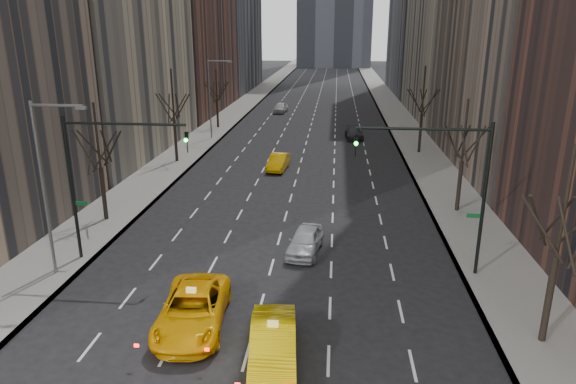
# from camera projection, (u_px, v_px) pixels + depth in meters

# --- Properties ---
(sidewalk_left) EXTENTS (4.50, 320.00, 0.15)m
(sidewalk_left) POSITION_uv_depth(u_px,v_px,m) (241.00, 107.00, 84.05)
(sidewalk_left) COLOR slate
(sidewalk_left) RESTS_ON ground
(sidewalk_right) EXTENTS (4.50, 320.00, 0.15)m
(sidewalk_right) POSITION_uv_depth(u_px,v_px,m) (392.00, 109.00, 81.88)
(sidewalk_right) COLOR slate
(sidewalk_right) RESTS_ON ground
(tree_lw_b) EXTENTS (3.36, 3.50, 7.82)m
(tree_lw_b) POSITION_uv_depth(u_px,v_px,m) (101.00, 168.00, 33.60)
(tree_lw_b) COLOR black
(tree_lw_b) RESTS_ON ground
(tree_lw_c) EXTENTS (3.36, 3.50, 8.74)m
(tree_lw_c) POSITION_uv_depth(u_px,v_px,m) (174.00, 121.00, 48.68)
(tree_lw_c) COLOR black
(tree_lw_c) RESTS_ON ground
(tree_lw_d) EXTENTS (3.36, 3.50, 7.36)m
(tree_lw_d) POSITION_uv_depth(u_px,v_px,m) (217.00, 101.00, 65.89)
(tree_lw_d) COLOR black
(tree_lw_d) RESTS_ON ground
(tree_rw_a) EXTENTS (3.36, 3.50, 8.28)m
(tree_rw_a) POSITION_uv_depth(u_px,v_px,m) (556.00, 257.00, 20.04)
(tree_rw_a) COLOR black
(tree_rw_a) RESTS_ON ground
(tree_rw_b) EXTENTS (3.36, 3.50, 7.82)m
(tree_rw_b) POSITION_uv_depth(u_px,v_px,m) (462.00, 161.00, 35.27)
(tree_rw_b) COLOR black
(tree_rw_b) RESTS_ON ground
(tree_rw_c) EXTENTS (3.36, 3.50, 8.74)m
(tree_rw_c) POSITION_uv_depth(u_px,v_px,m) (422.00, 115.00, 52.24)
(tree_rw_c) COLOR black
(tree_rw_c) RESTS_ON ground
(traffic_mast_left) EXTENTS (6.69, 0.39, 8.00)m
(traffic_mast_left) POSITION_uv_depth(u_px,v_px,m) (100.00, 166.00, 27.11)
(traffic_mast_left) COLOR black
(traffic_mast_left) RESTS_ON ground
(traffic_mast_right) EXTENTS (6.69, 0.39, 8.00)m
(traffic_mast_right) POSITION_uv_depth(u_px,v_px,m) (452.00, 175.00, 25.50)
(traffic_mast_right) COLOR black
(traffic_mast_right) RESTS_ON ground
(streetlight_near) EXTENTS (2.83, 0.22, 9.00)m
(streetlight_near) POSITION_uv_depth(u_px,v_px,m) (48.00, 173.00, 25.33)
(streetlight_near) COLOR slate
(streetlight_near) RESTS_ON ground
(streetlight_far) EXTENTS (2.83, 0.22, 9.00)m
(streetlight_far) POSITION_uv_depth(u_px,v_px,m) (212.00, 91.00, 58.52)
(streetlight_far) COLOR slate
(streetlight_far) RESTS_ON ground
(taxi_suv) EXTENTS (3.22, 6.14, 1.65)m
(taxi_suv) POSITION_uv_depth(u_px,v_px,m) (193.00, 310.00, 22.17)
(taxi_suv) COLOR #FFB405
(taxi_suv) RESTS_ON ground
(taxi_sedan) EXTENTS (2.22, 5.13, 1.64)m
(taxi_sedan) POSITION_uv_depth(u_px,v_px,m) (273.00, 345.00, 19.69)
(taxi_sedan) COLOR yellow
(taxi_sedan) RESTS_ON ground
(silver_sedan_ahead) EXTENTS (2.28, 4.45, 1.45)m
(silver_sedan_ahead) POSITION_uv_depth(u_px,v_px,m) (305.00, 241.00, 29.61)
(silver_sedan_ahead) COLOR #AAACB2
(silver_sedan_ahead) RESTS_ON ground
(far_taxi) EXTENTS (1.89, 4.45, 1.43)m
(far_taxi) POSITION_uv_depth(u_px,v_px,m) (278.00, 162.00, 47.13)
(far_taxi) COLOR #FEB505
(far_taxi) RESTS_ON ground
(far_suv_grey) EXTENTS (2.28, 4.90, 1.39)m
(far_suv_grey) POSITION_uv_depth(u_px,v_px,m) (354.00, 133.00, 60.46)
(far_suv_grey) COLOR #28292D
(far_suv_grey) RESTS_ON ground
(far_car_white) EXTENTS (2.16, 4.59, 1.52)m
(far_car_white) POSITION_uv_depth(u_px,v_px,m) (281.00, 108.00, 79.17)
(far_car_white) COLOR #BDBDBD
(far_car_white) RESTS_ON ground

